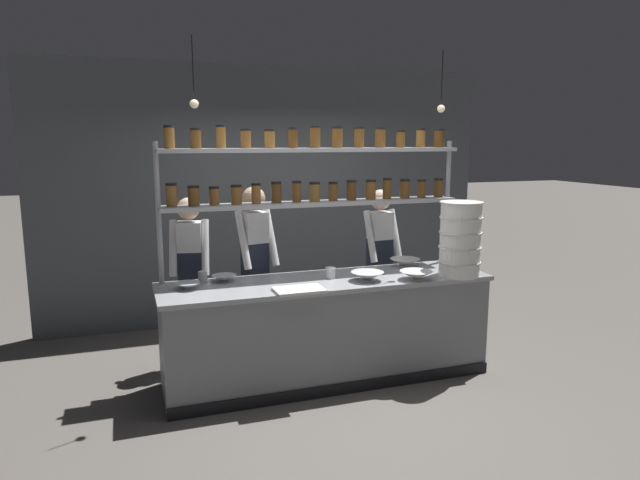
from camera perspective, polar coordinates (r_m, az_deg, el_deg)
The scene contains 17 objects.
ground_plane at distance 5.33m, azimuth 0.70°, elevation -13.60°, with size 40.00×40.00×0.00m, color #5B5651.
back_wall at distance 6.81m, azimuth -4.91°, elevation 4.51°, with size 5.34×0.12×2.97m, color #4C5156.
prep_counter at distance 5.16m, azimuth 0.72°, elevation -8.92°, with size 2.94×0.76×0.92m.
spice_shelf_unit at distance 5.21m, azimuth -0.48°, elevation 6.10°, with size 2.82×0.28×2.26m.
chef_left at distance 5.45m, azimuth -12.80°, elevation -3.08°, with size 0.40×0.32×1.61m.
chef_center at distance 5.44m, azimuth -6.50°, elevation -2.24°, with size 0.41×0.34×1.71m.
chef_right at distance 5.90m, azimuth 5.99°, elevation -1.72°, with size 0.38×0.30×1.64m.
container_stack at distance 5.25m, azimuth 13.84°, elevation 0.10°, with size 0.38×0.38×0.67m.
cutting_board at distance 4.64m, azimuth -2.11°, elevation -5.02°, with size 0.40×0.26×0.02m.
prep_bowl_near_left at distance 4.99m, azimuth 4.76°, elevation -3.65°, with size 0.29×0.29×0.08m.
prep_bowl_center_front at distance 4.83m, azimuth -13.06°, elevation -4.50°, with size 0.21×0.21×0.06m.
prep_bowl_center_back at distance 5.02m, azimuth -9.55°, elevation -3.81°, with size 0.21×0.21×0.06m.
prep_bowl_near_right at distance 5.58m, azimuth 8.50°, elevation -2.26°, with size 0.29×0.29×0.08m.
prep_bowl_far_left at distance 5.08m, azimuth 9.58°, elevation -3.52°, with size 0.29×0.29×0.08m.
serving_cup_front at distance 5.07m, azimuth 1.06°, elevation -3.30°, with size 0.09×0.09×0.10m.
serving_cup_by_board at distance 5.02m, azimuth -11.65°, elevation -3.63°, with size 0.08×0.08×0.10m.
pendant_light_row at distance 4.89m, azimuth 0.67°, elevation 13.47°, with size 2.25×0.07×0.55m.
Camera 1 is at (-1.65, -4.60, 2.14)m, focal length 32.00 mm.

